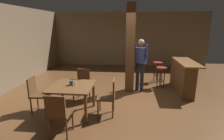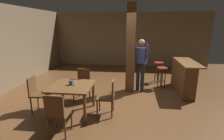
{
  "view_description": "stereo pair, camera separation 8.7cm",
  "coord_description": "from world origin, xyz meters",
  "px_view_note": "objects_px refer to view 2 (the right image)",
  "views": [
    {
      "loc": [
        0.03,
        -4.86,
        2.15
      ],
      "look_at": [
        -0.45,
        -0.08,
        0.9
      ],
      "focal_mm": 28.0,
      "sensor_mm": 36.0,
      "label": 1
    },
    {
      "loc": [
        0.11,
        -4.85,
        2.15
      ],
      "look_at": [
        -0.45,
        -0.08,
        0.9
      ],
      "focal_mm": 28.0,
      "sensor_mm": 36.0,
      "label": 2
    }
  ],
  "objects_px": {
    "chair_north": "(82,83)",
    "salt_shaker": "(75,84)",
    "bar_counter": "(183,77)",
    "chair_east": "(108,95)",
    "napkin_cup": "(71,83)",
    "dining_table": "(72,90)",
    "chair_south": "(57,112)",
    "bar_stool_near": "(162,72)",
    "chair_west": "(37,92)",
    "bar_stool_mid": "(159,67)",
    "standing_person": "(141,62)"
  },
  "relations": [
    {
      "from": "chair_east",
      "to": "napkin_cup",
      "type": "height_order",
      "value": "chair_east"
    },
    {
      "from": "chair_east",
      "to": "napkin_cup",
      "type": "distance_m",
      "value": 0.96
    },
    {
      "from": "chair_east",
      "to": "bar_stool_near",
      "type": "xyz_separation_m",
      "value": [
        1.58,
        2.1,
        0.05
      ]
    },
    {
      "from": "standing_person",
      "to": "bar_counter",
      "type": "bearing_deg",
      "value": 4.99
    },
    {
      "from": "dining_table",
      "to": "napkin_cup",
      "type": "height_order",
      "value": "napkin_cup"
    },
    {
      "from": "bar_stool_near",
      "to": "dining_table",
      "type": "bearing_deg",
      "value": -139.47
    },
    {
      "from": "chair_north",
      "to": "chair_south",
      "type": "bearing_deg",
      "value": -89.28
    },
    {
      "from": "dining_table",
      "to": "chair_south",
      "type": "distance_m",
      "value": 0.95
    },
    {
      "from": "chair_west",
      "to": "standing_person",
      "type": "height_order",
      "value": "standing_person"
    },
    {
      "from": "bar_counter",
      "to": "bar_stool_near",
      "type": "height_order",
      "value": "bar_counter"
    },
    {
      "from": "chair_east",
      "to": "chair_south",
      "type": "height_order",
      "value": "same"
    },
    {
      "from": "chair_south",
      "to": "chair_west",
      "type": "xyz_separation_m",
      "value": [
        -0.95,
        0.95,
        0.0
      ]
    },
    {
      "from": "chair_north",
      "to": "napkin_cup",
      "type": "relative_size",
      "value": 7.93
    },
    {
      "from": "bar_counter",
      "to": "bar_stool_near",
      "type": "bearing_deg",
      "value": 154.12
    },
    {
      "from": "chair_west",
      "to": "napkin_cup",
      "type": "bearing_deg",
      "value": 1.18
    },
    {
      "from": "dining_table",
      "to": "napkin_cup",
      "type": "relative_size",
      "value": 8.97
    },
    {
      "from": "standing_person",
      "to": "chair_west",
      "type": "bearing_deg",
      "value": -147.28
    },
    {
      "from": "chair_north",
      "to": "salt_shaker",
      "type": "xyz_separation_m",
      "value": [
        0.07,
        -0.86,
        0.27
      ]
    },
    {
      "from": "salt_shaker",
      "to": "bar_stool_near",
      "type": "height_order",
      "value": "salt_shaker"
    },
    {
      "from": "salt_shaker",
      "to": "bar_counter",
      "type": "height_order",
      "value": "bar_counter"
    },
    {
      "from": "chair_east",
      "to": "standing_person",
      "type": "height_order",
      "value": "standing_person"
    },
    {
      "from": "chair_west",
      "to": "bar_stool_near",
      "type": "height_order",
      "value": "chair_west"
    },
    {
      "from": "napkin_cup",
      "to": "standing_person",
      "type": "height_order",
      "value": "standing_person"
    },
    {
      "from": "chair_west",
      "to": "chair_north",
      "type": "bearing_deg",
      "value": 42.61
    },
    {
      "from": "napkin_cup",
      "to": "salt_shaker",
      "type": "bearing_deg",
      "value": -16.87
    },
    {
      "from": "salt_shaker",
      "to": "bar_counter",
      "type": "xyz_separation_m",
      "value": [
        3.01,
        1.82,
        -0.26
      ]
    },
    {
      "from": "dining_table",
      "to": "bar_counter",
      "type": "distance_m",
      "value": 3.59
    },
    {
      "from": "bar_counter",
      "to": "bar_stool_mid",
      "type": "xyz_separation_m",
      "value": [
        -0.64,
        0.98,
        0.06
      ]
    },
    {
      "from": "chair_east",
      "to": "standing_person",
      "type": "distance_m",
      "value": 1.93
    },
    {
      "from": "chair_east",
      "to": "bar_counter",
      "type": "distance_m",
      "value": 2.84
    },
    {
      "from": "chair_north",
      "to": "bar_counter",
      "type": "bearing_deg",
      "value": 17.29
    },
    {
      "from": "chair_east",
      "to": "salt_shaker",
      "type": "distance_m",
      "value": 0.86
    },
    {
      "from": "chair_south",
      "to": "bar_counter",
      "type": "relative_size",
      "value": 0.55
    },
    {
      "from": "chair_north",
      "to": "chair_west",
      "type": "distance_m",
      "value": 1.26
    },
    {
      "from": "bar_counter",
      "to": "bar_stool_mid",
      "type": "height_order",
      "value": "bar_counter"
    },
    {
      "from": "chair_west",
      "to": "standing_person",
      "type": "relative_size",
      "value": 0.52
    },
    {
      "from": "salt_shaker",
      "to": "chair_west",
      "type": "bearing_deg",
      "value": 179.23
    },
    {
      "from": "chair_west",
      "to": "bar_counter",
      "type": "height_order",
      "value": "bar_counter"
    },
    {
      "from": "chair_north",
      "to": "chair_east",
      "type": "bearing_deg",
      "value": -43.36
    },
    {
      "from": "napkin_cup",
      "to": "chair_west",
      "type": "bearing_deg",
      "value": -178.82
    },
    {
      "from": "chair_west",
      "to": "bar_stool_mid",
      "type": "bearing_deg",
      "value": 39.63
    },
    {
      "from": "dining_table",
      "to": "chair_south",
      "type": "xyz_separation_m",
      "value": [
        0.04,
        -0.94,
        -0.11
      ]
    },
    {
      "from": "bar_counter",
      "to": "bar_stool_near",
      "type": "distance_m",
      "value": 0.69
    },
    {
      "from": "chair_north",
      "to": "napkin_cup",
      "type": "bearing_deg",
      "value": -92.11
    },
    {
      "from": "chair_west",
      "to": "bar_stool_near",
      "type": "bearing_deg",
      "value": 31.9
    },
    {
      "from": "bar_stool_mid",
      "to": "dining_table",
      "type": "bearing_deg",
      "value": -131.27
    },
    {
      "from": "napkin_cup",
      "to": "bar_stool_near",
      "type": "relative_size",
      "value": 0.15
    },
    {
      "from": "dining_table",
      "to": "salt_shaker",
      "type": "height_order",
      "value": "salt_shaker"
    },
    {
      "from": "napkin_cup",
      "to": "bar_counter",
      "type": "bearing_deg",
      "value": 29.91
    },
    {
      "from": "dining_table",
      "to": "chair_south",
      "type": "relative_size",
      "value": 1.13
    }
  ]
}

